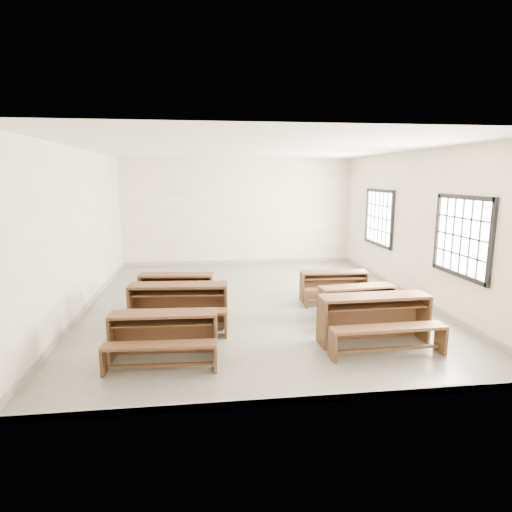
{
  "coord_description": "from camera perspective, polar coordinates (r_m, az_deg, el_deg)",
  "views": [
    {
      "loc": [
        -1.14,
        -8.78,
        2.64
      ],
      "look_at": [
        0.0,
        0.0,
        1.0
      ],
      "focal_mm": 30.0,
      "sensor_mm": 36.0,
      "label": 1
    }
  ],
  "objects": [
    {
      "name": "desk_set_1",
      "position": [
        7.72,
        -10.32,
        -6.13
      ],
      "size": [
        1.79,
        1.03,
        0.78
      ],
      "rotation": [
        0.0,
        0.0,
        -0.08
      ],
      "color": "brown",
      "rests_on": "ground"
    },
    {
      "name": "desk_set_5",
      "position": [
        9.36,
        10.4,
        -3.68
      ],
      "size": [
        1.46,
        0.8,
        0.65
      ],
      "rotation": [
        0.0,
        0.0,
        -0.03
      ],
      "color": "brown",
      "rests_on": "ground"
    },
    {
      "name": "desk_set_0",
      "position": [
        6.46,
        -12.22,
        -9.97
      ],
      "size": [
        1.59,
        0.88,
        0.7
      ],
      "rotation": [
        0.0,
        0.0,
        -0.05
      ],
      "color": "brown",
      "rests_on": "ground"
    },
    {
      "name": "desk_set_2",
      "position": [
        8.96,
        -10.61,
        -4.2
      ],
      "size": [
        1.58,
        0.93,
        0.68
      ],
      "rotation": [
        0.0,
        0.0,
        -0.1
      ],
      "color": "brown",
      "rests_on": "ground"
    },
    {
      "name": "desk_set_4",
      "position": [
        8.22,
        13.44,
        -5.79
      ],
      "size": [
        1.5,
        0.89,
        0.64
      ],
      "rotation": [
        0.0,
        0.0,
        0.11
      ],
      "color": "brown",
      "rests_on": "ground"
    },
    {
      "name": "desk_set_3",
      "position": [
        7.11,
        15.58,
        -7.74
      ],
      "size": [
        1.78,
        0.95,
        0.79
      ],
      "rotation": [
        0.0,
        0.0,
        0.02
      ],
      "color": "brown",
      "rests_on": "ground"
    },
    {
      "name": "room",
      "position": [
        8.88,
        0.58,
        7.29
      ],
      "size": [
        8.5,
        8.5,
        3.2
      ],
      "color": "gray",
      "rests_on": "ground"
    }
  ]
}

